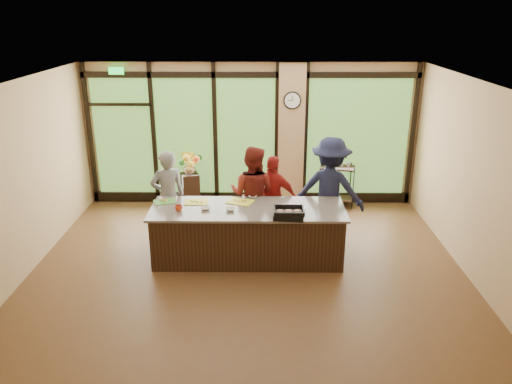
{
  "coord_description": "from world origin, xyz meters",
  "views": [
    {
      "loc": [
        0.21,
        -7.31,
        3.98
      ],
      "look_at": [
        0.13,
        0.4,
        1.16
      ],
      "focal_mm": 35.0,
      "sensor_mm": 36.0,
      "label": 1
    }
  ],
  "objects_px": {
    "bar_cart": "(337,180)",
    "flower_stand": "(190,189)",
    "cook_left": "(168,196)",
    "roasting_pan": "(289,215)",
    "cook_right": "(330,190)",
    "island_base": "(248,234)"
  },
  "relations": [
    {
      "from": "bar_cart",
      "to": "flower_stand",
      "type": "bearing_deg",
      "value": -166.06
    },
    {
      "from": "island_base",
      "to": "cook_left",
      "type": "distance_m",
      "value": 1.68
    },
    {
      "from": "cook_right",
      "to": "flower_stand",
      "type": "height_order",
      "value": "cook_right"
    },
    {
      "from": "roasting_pan",
      "to": "flower_stand",
      "type": "height_order",
      "value": "roasting_pan"
    },
    {
      "from": "cook_right",
      "to": "bar_cart",
      "type": "distance_m",
      "value": 1.75
    },
    {
      "from": "cook_right",
      "to": "bar_cart",
      "type": "relative_size",
      "value": 1.97
    },
    {
      "from": "cook_left",
      "to": "flower_stand",
      "type": "distance_m",
      "value": 1.78
    },
    {
      "from": "island_base",
      "to": "flower_stand",
      "type": "height_order",
      "value": "island_base"
    },
    {
      "from": "flower_stand",
      "to": "island_base",
      "type": "bearing_deg",
      "value": -81.35
    },
    {
      "from": "roasting_pan",
      "to": "bar_cart",
      "type": "height_order",
      "value": "roasting_pan"
    },
    {
      "from": "roasting_pan",
      "to": "flower_stand",
      "type": "distance_m",
      "value": 3.51
    },
    {
      "from": "bar_cart",
      "to": "roasting_pan",
      "type": "bearing_deg",
      "value": -98.56
    },
    {
      "from": "cook_left",
      "to": "bar_cart",
      "type": "relative_size",
      "value": 1.74
    },
    {
      "from": "roasting_pan",
      "to": "flower_stand",
      "type": "relative_size",
      "value": 0.66
    },
    {
      "from": "cook_right",
      "to": "bar_cart",
      "type": "bearing_deg",
      "value": -85.28
    },
    {
      "from": "flower_stand",
      "to": "cook_right",
      "type": "bearing_deg",
      "value": -50.46
    },
    {
      "from": "island_base",
      "to": "roasting_pan",
      "type": "height_order",
      "value": "roasting_pan"
    },
    {
      "from": "roasting_pan",
      "to": "cook_left",
      "type": "bearing_deg",
      "value": 157.88
    },
    {
      "from": "cook_left",
      "to": "roasting_pan",
      "type": "bearing_deg",
      "value": 128.57
    },
    {
      "from": "roasting_pan",
      "to": "island_base",
      "type": "bearing_deg",
      "value": 155.04
    },
    {
      "from": "cook_left",
      "to": "roasting_pan",
      "type": "xyz_separation_m",
      "value": [
        2.1,
        -1.14,
        0.12
      ]
    },
    {
      "from": "island_base",
      "to": "bar_cart",
      "type": "height_order",
      "value": "bar_cart"
    }
  ]
}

